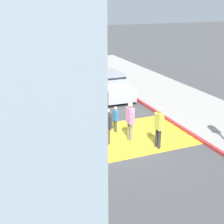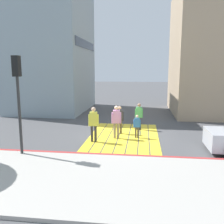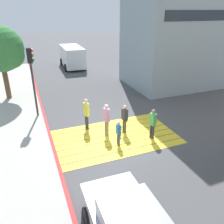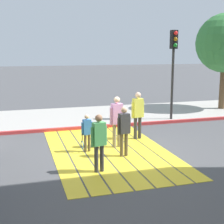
{
  "view_description": "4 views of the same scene",
  "coord_description": "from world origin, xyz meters",
  "px_view_note": "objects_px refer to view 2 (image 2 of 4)",
  "views": [
    {
      "loc": [
        5.12,
        11.63,
        5.94
      ],
      "look_at": [
        0.18,
        -0.4,
        1.17
      ],
      "focal_mm": 49.59,
      "sensor_mm": 36.0,
      "label": 1
    },
    {
      "loc": [
        -13.19,
        -1.01,
        3.7
      ],
      "look_at": [
        0.72,
        0.75,
        1.25
      ],
      "focal_mm": 39.56,
      "sensor_mm": 36.0,
      "label": 2
    },
    {
      "loc": [
        -4.04,
        -9.76,
        6.23
      ],
      "look_at": [
        -0.04,
        0.41,
        1.29
      ],
      "focal_mm": 36.7,
      "sensor_mm": 36.0,
      "label": 3
    },
    {
      "loc": [
        10.0,
        -2.87,
        3.36
      ],
      "look_at": [
        -0.21,
        0.16,
        1.29
      ],
      "focal_mm": 51.65,
      "sensor_mm": 36.0,
      "label": 4
    }
  ],
  "objects_px": {
    "pedestrian_adult_trailing": "(116,119)",
    "pedestrian_teen_behind": "(94,122)",
    "pedestrian_child_with_racket": "(137,125)",
    "pedestrian_adult_lead": "(139,115)",
    "traffic_light_corner": "(18,85)",
    "pedestrian_adult_side": "(120,118)"
  },
  "relations": [
    {
      "from": "pedestrian_adult_trailing",
      "to": "pedestrian_adult_lead",
      "type": "bearing_deg",
      "value": -29.16
    },
    {
      "from": "traffic_light_corner",
      "to": "pedestrian_teen_behind",
      "type": "relative_size",
      "value": 2.35
    },
    {
      "from": "traffic_light_corner",
      "to": "pedestrian_adult_trailing",
      "type": "bearing_deg",
      "value": -49.21
    },
    {
      "from": "pedestrian_adult_trailing",
      "to": "pedestrian_child_with_racket",
      "type": "xyz_separation_m",
      "value": [
        0.22,
        -1.11,
        -0.32
      ]
    },
    {
      "from": "pedestrian_adult_lead",
      "to": "pedestrian_adult_trailing",
      "type": "height_order",
      "value": "pedestrian_adult_trailing"
    },
    {
      "from": "traffic_light_corner",
      "to": "pedestrian_adult_side",
      "type": "bearing_deg",
      "value": -42.02
    },
    {
      "from": "traffic_light_corner",
      "to": "pedestrian_teen_behind",
      "type": "bearing_deg",
      "value": -47.55
    },
    {
      "from": "pedestrian_teen_behind",
      "to": "pedestrian_child_with_racket",
      "type": "height_order",
      "value": "pedestrian_teen_behind"
    },
    {
      "from": "traffic_light_corner",
      "to": "pedestrian_adult_lead",
      "type": "bearing_deg",
      "value": -42.7
    },
    {
      "from": "pedestrian_adult_side",
      "to": "pedestrian_adult_trailing",
      "type": "bearing_deg",
      "value": 175.7
    },
    {
      "from": "pedestrian_teen_behind",
      "to": "pedestrian_child_with_racket",
      "type": "xyz_separation_m",
      "value": [
        1.02,
        -2.19,
        -0.33
      ]
    },
    {
      "from": "pedestrian_adult_lead",
      "to": "pedestrian_child_with_racket",
      "type": "relative_size",
      "value": 1.28
    },
    {
      "from": "pedestrian_adult_lead",
      "to": "pedestrian_adult_trailing",
      "type": "bearing_deg",
      "value": 150.84
    },
    {
      "from": "traffic_light_corner",
      "to": "pedestrian_teen_behind",
      "type": "height_order",
      "value": "traffic_light_corner"
    },
    {
      "from": "pedestrian_teen_behind",
      "to": "pedestrian_child_with_racket",
      "type": "relative_size",
      "value": 1.41
    },
    {
      "from": "pedestrian_adult_lead",
      "to": "pedestrian_teen_behind",
      "type": "distance_m",
      "value": 3.66
    },
    {
      "from": "pedestrian_child_with_racket",
      "to": "pedestrian_adult_trailing",
      "type": "bearing_deg",
      "value": 101.4
    },
    {
      "from": "pedestrian_adult_trailing",
      "to": "pedestrian_teen_behind",
      "type": "relative_size",
      "value": 0.99
    },
    {
      "from": "traffic_light_corner",
      "to": "pedestrian_child_with_racket",
      "type": "distance_m",
      "value": 6.38
    },
    {
      "from": "pedestrian_adult_trailing",
      "to": "pedestrian_teen_behind",
      "type": "height_order",
      "value": "pedestrian_teen_behind"
    },
    {
      "from": "pedestrian_adult_side",
      "to": "pedestrian_child_with_racket",
      "type": "xyz_separation_m",
      "value": [
        -0.78,
        -1.03,
        -0.22
      ]
    },
    {
      "from": "traffic_light_corner",
      "to": "pedestrian_adult_trailing",
      "type": "relative_size",
      "value": 2.37
    }
  ]
}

